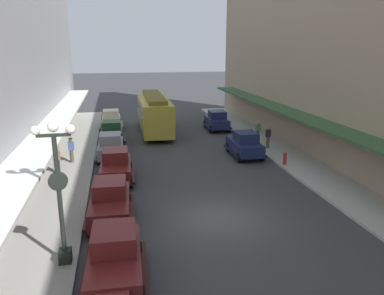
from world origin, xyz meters
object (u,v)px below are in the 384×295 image
at_px(parked_car_6, 111,119).
at_px(pedestrian_3, 258,131).
at_px(parked_car_3, 111,146).
at_px(parked_car_5, 245,144).
at_px(pedestrian_2, 71,150).
at_px(fire_hydrant, 285,158).
at_px(lamp_post_with_clock, 59,188).
at_px(pedestrian_0, 268,137).
at_px(pedestrian_1, 57,160).
at_px(parked_car_1, 112,131).
at_px(parked_car_0, 110,201).
at_px(parked_car_2, 115,257).
at_px(parked_car_7, 217,120).
at_px(streetcar, 154,112).
at_px(parked_car_4, 116,165).

bearing_deg(parked_car_6, pedestrian_3, -34.04).
bearing_deg(parked_car_3, parked_car_5, -8.00).
bearing_deg(pedestrian_2, fire_hydrant, -13.10).
relative_size(lamp_post_with_clock, pedestrian_0, 3.15).
bearing_deg(pedestrian_3, pedestrian_1, -160.10).
xyz_separation_m(lamp_post_with_clock, pedestrian_2, (-1.01, 12.56, -1.97)).
relative_size(parked_car_1, lamp_post_with_clock, 0.83).
bearing_deg(pedestrian_1, parked_car_0, -65.25).
height_order(parked_car_3, pedestrian_1, parked_car_3).
bearing_deg(pedestrian_3, parked_car_2, -124.03).
xyz_separation_m(parked_car_0, parked_car_6, (-0.04, 20.19, 0.00)).
bearing_deg(pedestrian_2, pedestrian_0, 3.92).
height_order(lamp_post_with_clock, pedestrian_2, lamp_post_with_clock).
xyz_separation_m(parked_car_1, parked_car_5, (9.31, -5.96, 0.00)).
distance_m(parked_car_3, lamp_post_with_clock, 13.72).
bearing_deg(parked_car_2, parked_car_0, 92.22).
xyz_separation_m(parked_car_7, pedestrian_2, (-12.31, -8.68, 0.07)).
xyz_separation_m(parked_car_1, streetcar, (3.81, 3.13, 0.96)).
xyz_separation_m(parked_car_0, pedestrian_2, (-2.59, 9.08, 0.07)).
bearing_deg(pedestrian_0, parked_car_2, -127.73).
relative_size(parked_car_5, parked_car_7, 0.99).
relative_size(parked_car_4, pedestrian_3, 2.63).
bearing_deg(parked_car_5, pedestrian_2, 178.05).
bearing_deg(parked_car_2, streetcar, 80.80).
bearing_deg(lamp_post_with_clock, pedestrian_3, 49.80).
relative_size(parked_car_0, pedestrian_0, 2.63).
height_order(parked_car_1, pedestrian_3, parked_car_1).
bearing_deg(parked_car_5, parked_car_4, -159.77).
bearing_deg(fire_hydrant, parked_car_7, 96.98).
bearing_deg(parked_car_7, streetcar, 179.87).
relative_size(parked_car_0, lamp_post_with_clock, 0.84).
xyz_separation_m(parked_car_5, streetcar, (-5.50, 9.10, 0.96)).
xyz_separation_m(parked_car_6, pedestrian_3, (11.75, -7.94, 0.05)).
bearing_deg(parked_car_0, pedestrian_3, 46.27).
distance_m(lamp_post_with_clock, pedestrian_3, 20.69).
xyz_separation_m(parked_car_1, pedestrian_0, (11.66, -4.58, 0.05)).
relative_size(parked_car_1, pedestrian_2, 2.56).
bearing_deg(parked_car_1, parked_car_3, -90.87).
height_order(parked_car_0, pedestrian_2, parked_car_0).
relative_size(parked_car_2, parked_car_3, 1.01).
distance_m(parked_car_4, lamp_post_with_clock, 9.24).
bearing_deg(parked_car_6, pedestrian_1, -103.21).
height_order(parked_car_0, fire_hydrant, parked_car_0).
bearing_deg(parked_car_2, lamp_post_with_clock, 142.73).
distance_m(parked_car_6, streetcar, 4.67).
xyz_separation_m(parked_car_2, fire_hydrant, (10.98, 10.71, -0.38)).
relative_size(parked_car_1, parked_car_2, 0.99).
bearing_deg(lamp_post_with_clock, parked_car_2, -37.27).
bearing_deg(parked_car_0, parked_car_5, 42.85).
height_order(parked_car_4, pedestrian_3, parked_car_4).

